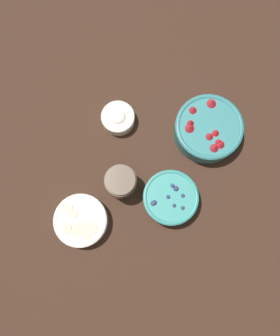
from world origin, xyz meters
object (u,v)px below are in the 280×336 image
Objects in this scene: bowl_strawberries at (208,129)px; bowl_blueberries at (170,198)px; jar_chocolate at (121,182)px; bowl_bananas at (81,221)px; bowl_cream at (118,118)px.

bowl_strawberries reaches higher than bowl_blueberries.
bowl_blueberries is 1.67× the size of jar_chocolate.
bowl_bananas is 0.34m from bowl_cream.
bowl_strawberries is 1.27× the size of bowl_blueberries.
bowl_bananas is 1.50× the size of bowl_cream.
bowl_strawberries is at bearing -71.73° from bowl_cream.
bowl_bananas is (-0.43, 0.22, -0.01)m from bowl_strawberries.
bowl_bananas is 1.60× the size of jar_chocolate.
bowl_blueberries is (-0.25, 0.01, -0.01)m from bowl_strawberries.
bowl_blueberries is at bearing -80.64° from jar_chocolate.
jar_chocolate reaches higher than bowl_cream.
bowl_strawberries is 0.29m from bowl_cream.
bowl_blueberries reaches higher than bowl_cream.
bowl_strawberries is 1.99× the size of bowl_cream.
jar_chocolate reaches higher than bowl_bananas.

